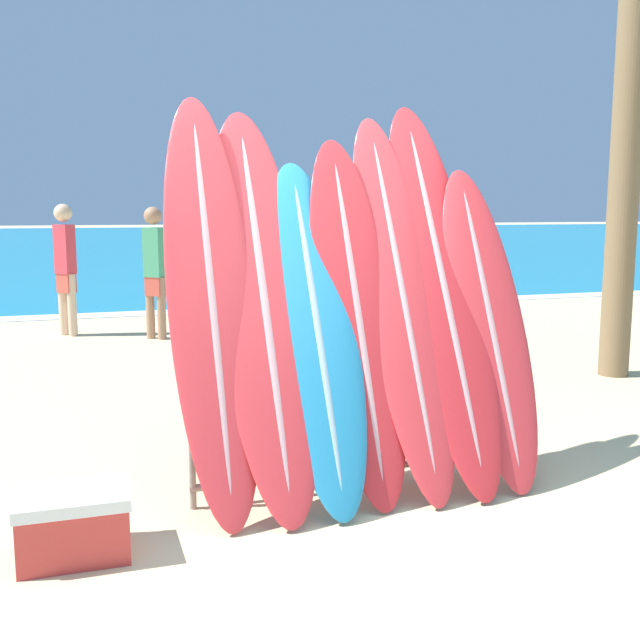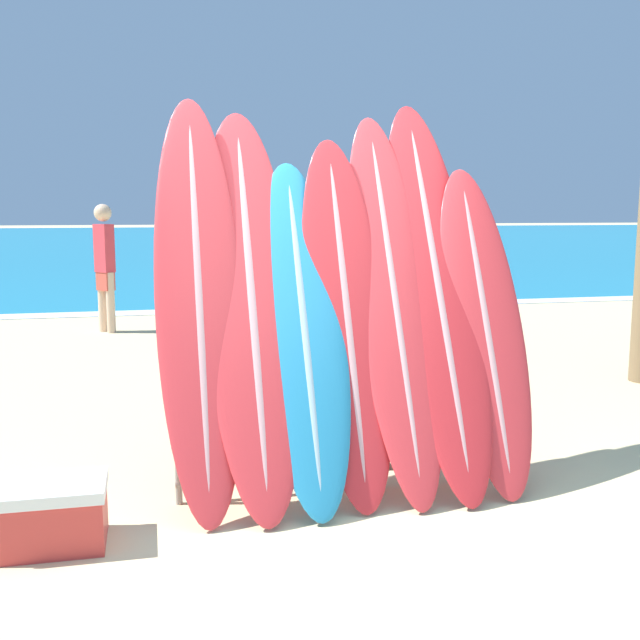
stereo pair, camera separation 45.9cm
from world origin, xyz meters
name	(u,v)px [view 1 (the left image)]	position (x,y,z in m)	size (l,w,h in m)	color
ground_plane	(387,522)	(0.00, 0.00, 0.00)	(160.00, 160.00, 0.00)	beige
ocean_water	(106,241)	(0.00, 38.08, 0.00)	(120.00, 60.00, 0.01)	teal
surfboard_rack	(361,411)	(0.04, 0.51, 0.49)	(2.08, 0.04, 0.91)	gray
surfboard_slot_0	(211,298)	(-0.83, 0.62, 1.20)	(0.50, 1.19, 2.39)	red
surfboard_slot_1	(263,302)	(-0.53, 0.62, 1.16)	(0.56, 1.30, 2.32)	red
surfboard_slot_2	(316,329)	(-0.24, 0.53, 1.00)	(0.51, 1.12, 2.00)	teal
surfboard_slot_3	(357,314)	(0.03, 0.57, 1.07)	(0.50, 1.03, 2.14)	red
surfboard_slot_4	(401,297)	(0.34, 0.61, 1.15)	(0.48, 1.22, 2.31)	red
surfboard_slot_5	(442,288)	(0.63, 0.64, 1.20)	(0.54, 1.31, 2.40)	red
surfboard_slot_6	(489,323)	(0.91, 0.53, 0.98)	(0.50, 0.96, 1.97)	red
person_near_water	(154,268)	(-0.59, 6.32, 0.94)	(0.29, 0.28, 1.72)	#A87A5B
person_mid_beach	(65,264)	(-1.69, 6.96, 0.96)	(0.29, 0.30, 1.76)	beige
person_far_left	(313,273)	(1.45, 5.92, 0.85)	(0.26, 0.26, 1.56)	#846047
person_far_right	(317,291)	(0.82, 3.79, 0.85)	(0.26, 0.21, 1.55)	#A87A5B
cooler_box	(74,523)	(-1.62, 0.10, 0.17)	(0.54, 0.40, 0.33)	red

